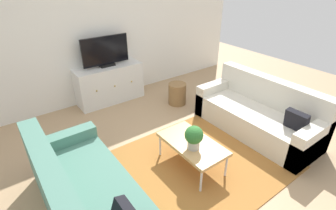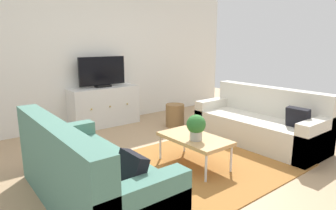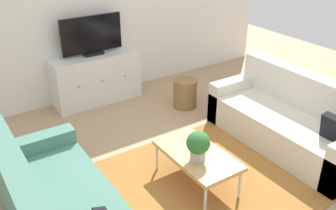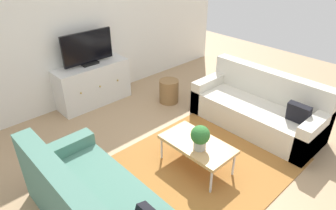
# 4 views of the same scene
# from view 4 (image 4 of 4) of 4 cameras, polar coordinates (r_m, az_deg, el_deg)

# --- Properties ---
(ground_plane) EXTENTS (10.00, 10.00, 0.00)m
(ground_plane) POSITION_cam_4_polar(r_m,az_deg,el_deg) (4.01, 4.12, -10.82)
(ground_plane) COLOR tan
(wall_back) EXTENTS (6.40, 0.12, 2.70)m
(wall_back) POSITION_cam_4_polar(r_m,az_deg,el_deg) (5.26, -16.69, 14.73)
(wall_back) COLOR silver
(wall_back) RESTS_ON ground_plane
(area_rug) EXTENTS (2.50, 1.90, 0.01)m
(area_rug) POSITION_cam_4_polar(r_m,az_deg,el_deg) (3.93, 5.75, -11.76)
(area_rug) COLOR #9E662D
(area_rug) RESTS_ON ground_plane
(couch_right_side) EXTENTS (0.82, 1.94, 0.84)m
(couch_right_side) POSITION_cam_4_polar(r_m,az_deg,el_deg) (4.79, 17.04, -0.76)
(couch_right_side) COLOR beige
(couch_right_side) RESTS_ON ground_plane
(coffee_table) EXTENTS (0.51, 0.91, 0.38)m
(coffee_table) POSITION_cam_4_polar(r_m,az_deg,el_deg) (3.73, 5.55, -7.57)
(coffee_table) COLOR tan
(coffee_table) RESTS_ON ground_plane
(potted_plant) EXTENTS (0.23, 0.23, 0.31)m
(potted_plant) POSITION_cam_4_polar(r_m,az_deg,el_deg) (3.52, 6.17, -6.02)
(potted_plant) COLOR #B7B2A8
(potted_plant) RESTS_ON coffee_table
(tv_console) EXTENTS (1.27, 0.47, 0.72)m
(tv_console) POSITION_cam_4_polar(r_m,az_deg,el_deg) (5.34, -14.12, 3.90)
(tv_console) COLOR silver
(tv_console) RESTS_ON ground_plane
(flat_screen_tv) EXTENTS (0.89, 0.16, 0.55)m
(flat_screen_tv) POSITION_cam_4_polar(r_m,az_deg,el_deg) (5.12, -15.10, 10.37)
(flat_screen_tv) COLOR black
(flat_screen_tv) RESTS_ON tv_console
(wicker_basket) EXTENTS (0.34, 0.34, 0.41)m
(wicker_basket) POSITION_cam_4_polar(r_m,az_deg,el_deg) (5.27, 0.18, 2.67)
(wicker_basket) COLOR olive
(wicker_basket) RESTS_ON ground_plane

